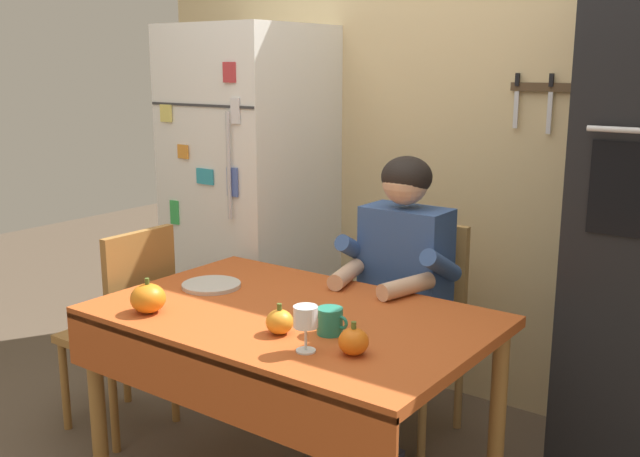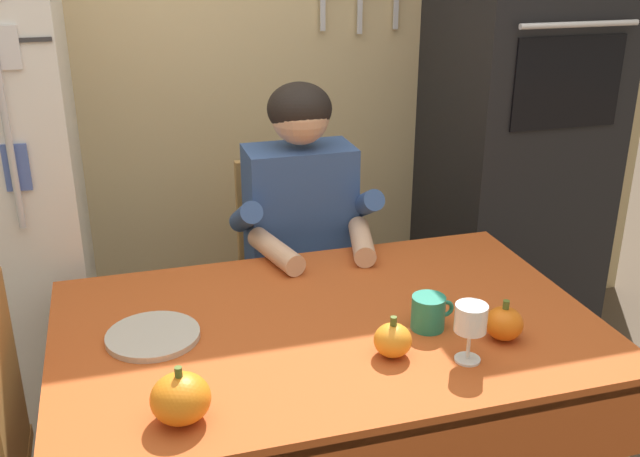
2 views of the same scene
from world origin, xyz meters
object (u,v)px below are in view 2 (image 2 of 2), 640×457
Objects in this scene: wall_oven at (518,107)px; chair_behind_person at (292,274)px; pumpkin_small at (393,340)px; dining_table at (330,354)px; seated_person at (305,237)px; wine_glass at (471,321)px; pumpkin_large at (504,323)px; serving_tray at (153,336)px; pumpkin_medium at (181,398)px; coffee_mug at (429,313)px.

wall_oven is 2.26× the size of chair_behind_person.
chair_behind_person is 8.92× the size of pumpkin_small.
dining_table is at bearing -138.69° from wall_oven.
chair_behind_person is 0.75× the size of seated_person.
chair_behind_person is 1.10m from wine_glass.
wine_glass is (0.27, -0.25, 0.19)m from dining_table.
wine_glass is at bearing -78.65° from seated_person.
pumpkin_large is 0.45× the size of serving_tray.
dining_table is at bearing 121.02° from pumpkin_small.
pumpkin_medium is at bearing -167.49° from pumpkin_small.
wall_oven reaches higher than serving_tray.
seated_person is at bearing 101.86° from coffee_mug.
seated_person is 11.94× the size of pumpkin_small.
coffee_mug is (-0.81, -1.00, -0.27)m from wall_oven.
wall_oven is at bearing 39.67° from pumpkin_medium.
chair_behind_person is 0.94m from serving_tray.
pumpkin_large reaches higher than dining_table.
seated_person is at bearing -161.49° from wall_oven.
pumpkin_medium is 0.36m from serving_tray.
pumpkin_small is (0.10, -0.17, 0.13)m from dining_table.
dining_table is 1.12× the size of seated_person.
wine_glass is at bearing -42.52° from dining_table.
seated_person is at bearing 111.17° from pumpkin_large.
seated_person is at bearing 90.53° from pumpkin_small.
wall_oven is at bearing 49.22° from pumpkin_small.
serving_tray is (-0.03, 0.35, -0.05)m from pumpkin_medium.
coffee_mug is 0.89× the size of pumpkin_medium.
wall_oven is at bearing 29.88° from serving_tray.
dining_table is at bearing 161.65° from coffee_mug.
dining_table is 1.51× the size of chair_behind_person.
pumpkin_large is (0.30, -0.97, 0.27)m from chair_behind_person.
pumpkin_large is at bearing 7.78° from pumpkin_medium.
chair_behind_person is at bearing 90.43° from pumpkin_small.
chair_behind_person reaches higher than coffee_mug.
dining_table is 0.81m from chair_behind_person.
chair_behind_person reaches higher than pumpkin_medium.
pumpkin_large reaches higher than coffee_mug.
chair_behind_person reaches higher than pumpkin_large.
dining_table is at bearing -96.99° from chair_behind_person.
dining_table is 0.52m from pumpkin_medium.
coffee_mug is 1.10× the size of pumpkin_small.
wall_oven is at bearing 18.51° from seated_person.
serving_tray is at bearing -150.12° from wall_oven.
wall_oven is 1.45m from dining_table.
seated_person reaches higher than pumpkin_medium.
dining_table is 0.24m from pumpkin_small.
coffee_mug is 0.49× the size of serving_tray.
pumpkin_medium reaches higher than coffee_mug.
seated_person is 5.31× the size of serving_tray.
seated_person is at bearing 80.86° from dining_table.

